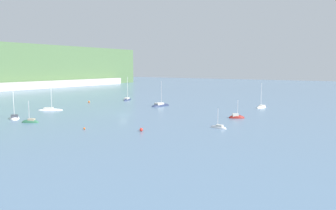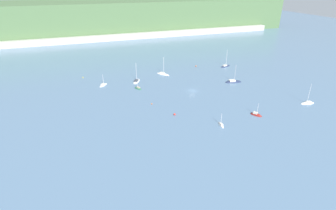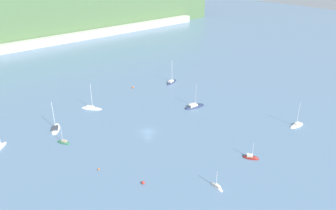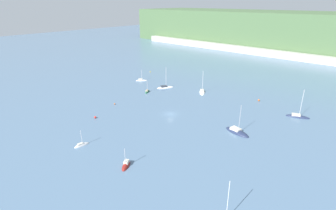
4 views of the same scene
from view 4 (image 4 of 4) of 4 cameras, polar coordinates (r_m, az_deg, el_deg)
ground_plane at (r=98.13m, az=0.53°, el=-2.00°), size 600.00×600.00×0.00m
hillside_ridge at (r=246.31m, az=29.07°, el=13.56°), size 335.10×72.13×30.89m
shore_town_strip at (r=210.29m, az=25.61°, el=9.56°), size 284.83×6.00×5.07m
sailboat_0 at (r=106.65m, az=26.35°, el=-2.32°), size 8.38×4.94×11.37m
sailboat_1 at (r=140.17m, az=-5.84°, el=5.35°), size 5.23×5.23×6.49m
sailboat_2 at (r=122.38m, az=7.43°, el=2.80°), size 7.07×8.19×10.90m
sailboat_3 at (r=127.86m, az=-0.64°, el=3.82°), size 6.46×8.55×10.91m
sailboat_5 at (r=122.09m, az=-4.55°, el=2.86°), size 3.50×4.88×6.92m
sailboat_6 at (r=87.76m, az=14.79°, el=-5.74°), size 9.34×4.80×10.63m
sailboat_7 at (r=69.94m, az=-9.11°, el=-12.90°), size 3.96×4.86×6.33m
sailboat_8 at (r=81.69m, az=-18.27°, el=-8.36°), size 1.70×4.63×5.69m
mooring_buoy_0 at (r=109.31m, az=-11.55°, el=0.25°), size 0.50×0.50×0.50m
mooring_buoy_1 at (r=156.96m, az=-3.87°, el=7.26°), size 0.54×0.54×0.54m
mooring_buoy_2 at (r=98.17m, az=-15.57°, el=-2.57°), size 0.83×0.83×0.83m
mooring_buoy_3 at (r=117.12m, az=19.17°, el=0.99°), size 0.77×0.77×0.77m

